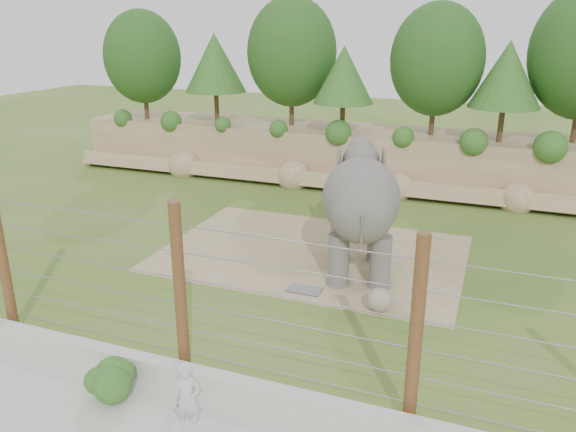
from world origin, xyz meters
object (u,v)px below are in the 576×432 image
(barrier_fence, at_px, (180,291))
(zookeeper, at_px, (187,400))
(elephant, at_px, (360,215))
(stone_ball, at_px, (379,300))

(barrier_fence, xyz_separation_m, zookeeper, (1.13, -1.76, -1.23))
(elephant, height_order, barrier_fence, barrier_fence)
(elephant, xyz_separation_m, stone_ball, (1.17, -2.33, -1.54))
(elephant, bearing_deg, zookeeper, -112.94)
(elephant, height_order, stone_ball, elephant)
(stone_ball, xyz_separation_m, zookeeper, (-2.36, -6.02, 0.41))
(stone_ball, height_order, zookeeper, zookeeper)
(stone_ball, relative_size, barrier_fence, 0.03)
(barrier_fence, bearing_deg, zookeeper, -57.22)
(stone_ball, relative_size, zookeeper, 0.44)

